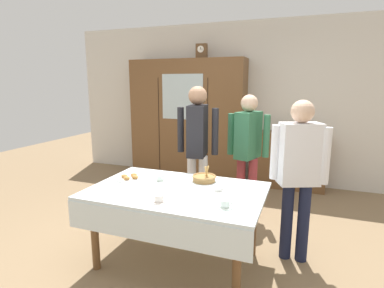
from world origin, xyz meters
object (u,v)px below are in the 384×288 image
Objects in this scene: bread_basket at (204,178)px; person_behind_table_left at (197,140)px; wall_cabinet at (187,120)px; tea_cup_near_left at (160,178)px; dining_table at (175,201)px; mantel_clock at (202,51)px; tea_cup_front_edge at (219,188)px; spoon_center at (117,195)px; spoon_far_left at (248,200)px; person_by_cabinet at (248,144)px; spoon_far_right at (142,192)px; book_stack at (290,129)px; bookshelf_low at (288,160)px; tea_cup_center at (225,204)px; pastry_plate at (130,178)px; tea_cup_back_edge at (159,199)px; person_beside_shelf at (299,166)px.

person_behind_table_left is at bearing 114.85° from bread_basket.
tea_cup_near_left is (0.65, -2.39, -0.29)m from wall_cabinet.
wall_cabinet is (-0.90, 2.59, 0.41)m from dining_table.
mantel_clock is at bearing 103.87° from dining_table.
person_behind_table_left is at bearing 120.30° from tea_cup_front_edge.
spoon_center and spoon_far_left have the same top height.
spoon_center is at bearing -117.35° from person_by_cabinet.
spoon_center reaches higher than dining_table.
spoon_far_left is (1.56, -2.60, -0.31)m from wall_cabinet.
mantel_clock reaches higher than spoon_far_right.
bread_basket is (-0.68, -2.30, -0.21)m from book_stack.
mantel_clock is 2.29m from bookshelf_low.
bread_basket is at bearing 122.29° from tea_cup_center.
bread_basket reaches higher than pastry_plate.
mantel_clock reaches higher than bread_basket.
tea_cup_back_edge is at bearing -171.25° from tea_cup_center.
bookshelf_low is 0.74× the size of person_by_cabinet.
pastry_plate is at bearing 136.25° from spoon_far_right.
person_beside_shelf is (0.20, -2.16, -0.04)m from book_stack.
mantel_clock is at bearing 112.43° from tea_cup_center.
book_stack is 1.89× the size of spoon_center.
tea_cup_center is at bearing 8.75° from tea_cup_back_edge.
dining_table is at bearing 88.26° from tea_cup_back_edge.
wall_cabinet is at bearing 105.26° from tea_cup_near_left.
wall_cabinet reaches higher than spoon_center.
bookshelf_low is at bearing 68.36° from spoon_far_right.
book_stack is at bearing 72.27° from person_by_cabinet.
bread_basket is 0.87m from spoon_center.
tea_cup_center is 1.55m from person_by_cabinet.
mantel_clock is at bearing 128.46° from person_beside_shelf.
tea_cup_back_edge is at bearing -106.06° from book_stack.
tea_cup_back_edge reaches higher than dining_table.
spoon_far_right is at bearing -171.57° from spoon_far_left.
spoon_far_right is 0.07× the size of person_behind_table_left.
bread_basket is 0.77m from person_behind_table_left.
tea_cup_front_edge is 0.46× the size of pastry_plate.
tea_cup_back_edge is at bearing -77.72° from mantel_clock.
book_stack is 2.87m from pastry_plate.
mantel_clock reaches higher than tea_cup_near_left.
tea_cup_near_left is at bearing 172.78° from tea_cup_front_edge.
mantel_clock reaches higher than person_by_cabinet.
tea_cup_back_edge is 1.32m from person_beside_shelf.
tea_cup_back_edge is at bearing -104.66° from person_by_cabinet.
spoon_far_right and spoon_far_left have the same top height.
dining_table is 5.68× the size of pastry_plate.
tea_cup_near_left is (-0.62, 0.08, 0.00)m from tea_cup_front_edge.
wall_cabinet is 16.07× the size of tea_cup_front_edge.
dining_table is 0.53m from spoon_center.
tea_cup_near_left is 0.08× the size of person_beside_shelf.
book_stack is 3.21m from spoon_center.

